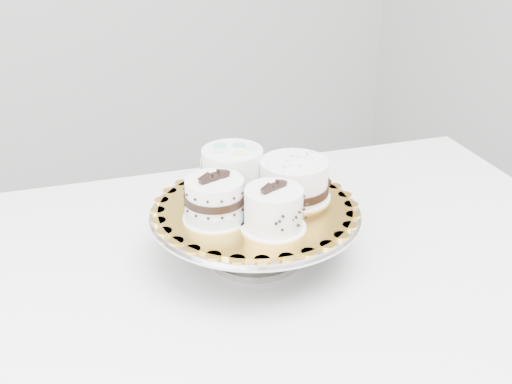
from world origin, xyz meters
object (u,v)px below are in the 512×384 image
table (249,308)px  cake_swirl (274,210)px  cake_stand (255,225)px  cake_ribbon (294,180)px  cake_dots (233,170)px  cake_banded (215,201)px  cake_board (255,208)px

table → cake_swirl: size_ratio=13.45×
cake_stand → table: bearing=-132.7°
table → cake_stand: (0.03, 0.04, 0.13)m
cake_swirl → cake_ribbon: (0.08, 0.07, -0.00)m
table → cake_dots: bearing=87.0°
table → cake_swirl: 0.20m
cake_swirl → cake_dots: bearing=74.6°
table → cake_ribbon: (0.11, 0.04, 0.20)m
cake_dots → cake_ribbon: bearing=-45.8°
cake_stand → cake_dots: size_ratio=2.76×
cake_stand → cake_dots: cake_dots is taller
cake_swirl → cake_ribbon: cake_swirl is taller
table → cake_ribbon: bearing=30.2°
cake_stand → cake_ribbon: (0.07, 0.00, 0.06)m
cake_ribbon → table: bearing=-160.1°
cake_banded → cake_dots: 0.10m
cake_stand → cake_banded: size_ratio=3.30×
cake_dots → cake_ribbon: (0.08, -0.07, -0.01)m
cake_board → cake_swirl: size_ratio=2.97×
cake_banded → cake_ribbon: 0.15m
table → cake_banded: size_ratio=13.75×
cake_swirl → cake_banded: cake_banded is taller
table → cake_banded: bearing=154.8°
cake_board → cake_banded: size_ratio=3.03×
cake_board → cake_dots: (-0.00, 0.07, 0.04)m
cake_swirl → cake_banded: (-0.06, 0.07, -0.00)m
table → cake_board: bearing=59.1°
cake_board → cake_banded: 0.08m
cake_board → cake_dots: size_ratio=2.53×
table → cake_stand: cake_stand is taller
table → cake_dots: size_ratio=11.50×
cake_board → cake_banded: cake_banded is taller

